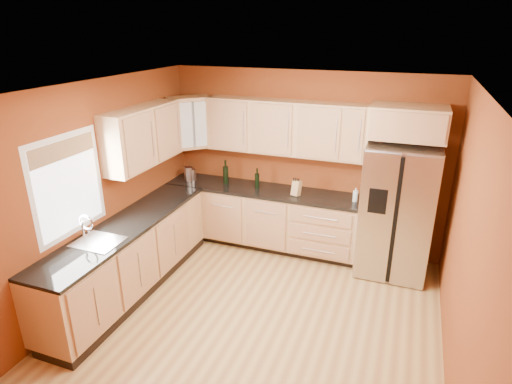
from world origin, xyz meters
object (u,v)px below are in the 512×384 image
at_px(knife_block, 296,188).
at_px(soap_dispenser, 355,195).
at_px(refrigerator, 396,211).
at_px(wine_bottle_a, 257,178).
at_px(canister_left, 192,175).

relative_size(knife_block, soap_dispenser, 1.11).
relative_size(refrigerator, soap_dispenser, 9.26).
relative_size(refrigerator, wine_bottle_a, 5.92).
distance_m(canister_left, soap_dispenser, 2.49).
distance_m(knife_block, soap_dispenser, 0.81).
height_order(canister_left, wine_bottle_a, wine_bottle_a).
bearing_deg(canister_left, wine_bottle_a, 1.27).
bearing_deg(knife_block, soap_dispenser, 21.96).
relative_size(canister_left, knife_block, 0.81).
bearing_deg(wine_bottle_a, refrigerator, -2.41).
bearing_deg(refrigerator, canister_left, 178.87).
xyz_separation_m(refrigerator, soap_dispenser, (-0.55, 0.05, 0.13)).
bearing_deg(refrigerator, knife_block, -179.95).
bearing_deg(soap_dispenser, refrigerator, -5.44).
bearing_deg(knife_block, wine_bottle_a, -169.58).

